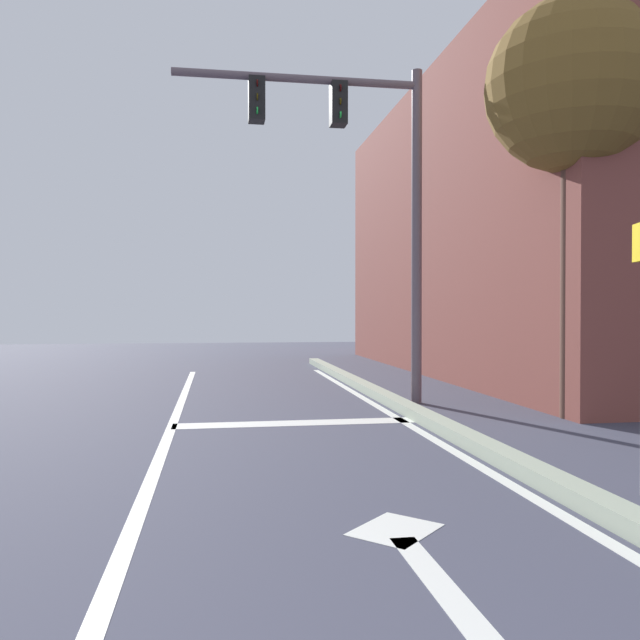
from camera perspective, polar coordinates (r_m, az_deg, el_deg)
name	(u,v)px	position (r m, az deg, el deg)	size (l,w,h in m)	color
lane_line_center	(148,488)	(5.47, -15.05, -14.24)	(0.12, 20.00, 0.01)	silver
lane_line_curbside	(492,473)	(5.93, 15.03, -13.04)	(0.12, 20.00, 0.01)	silver
stop_bar	(296,423)	(8.22, -2.19, -9.13)	(3.06, 0.40, 0.01)	silver
lane_arrow_stem	(440,585)	(3.64, 10.66, -22.10)	(0.16, 1.40, 0.01)	silver
lane_arrow_head	(395,529)	(4.39, 6.69, -18.00)	(0.56, 0.44, 0.01)	silver
curb_strip	(519,465)	(6.02, 17.25, -12.18)	(0.24, 24.00, 0.14)	#98A38D
traffic_signal_mast	(356,164)	(10.02, 3.24, 13.67)	(3.77, 0.34, 5.13)	#61525A
roadside_tree	(572,90)	(9.57, 21.46, 18.48)	(2.27, 2.27, 5.52)	brown
building_block	(626,232)	(17.16, 25.54, 7.10)	(10.38, 13.20, 6.66)	brown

